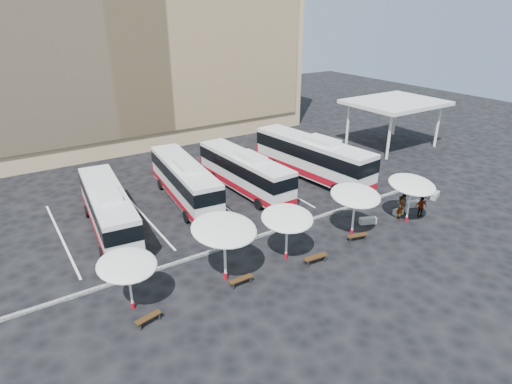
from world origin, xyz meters
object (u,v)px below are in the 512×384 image
wood_bench_2 (315,258)px  conc_bench_3 (435,195)px  bus_0 (108,208)px  bus_1 (185,180)px  sunshade_4 (412,185)px  passenger_0 (401,208)px  sunshade_1 (224,229)px  conc_bench_1 (400,211)px  wood_bench_0 (148,318)px  sunshade_3 (355,196)px  wood_bench_1 (241,280)px  bus_3 (312,157)px  wood_bench_3 (357,236)px  conc_bench_0 (368,221)px  bus_2 (244,171)px  sunshade_0 (127,265)px  passenger_3 (425,193)px  passenger_2 (421,207)px  sunshade_2 (287,218)px  conc_bench_2 (411,204)px  passenger_1 (403,204)px

wood_bench_2 → conc_bench_3: wood_bench_2 is taller
bus_0 → bus_1: 6.96m
sunshade_4 → passenger_0: 2.11m
sunshade_1 → conc_bench_1: sunshade_1 is taller
wood_bench_0 → wood_bench_2: wood_bench_2 is taller
sunshade_3 → wood_bench_1: (-9.63, -0.82, -2.69)m
bus_3 → wood_bench_3: size_ratio=8.56×
wood_bench_2 → conc_bench_0: wood_bench_2 is taller
bus_3 → conc_bench_3: (5.77, -9.27, -1.85)m
wood_bench_3 → conc_bench_1: bearing=11.1°
bus_2 → sunshade_0: size_ratio=2.92×
conc_bench_0 → passenger_3: 6.76m
sunshade_4 → passenger_2: 2.71m
sunshade_0 → sunshade_1: size_ratio=0.84×
sunshade_0 → bus_1: bearing=53.8°
sunshade_1 → sunshade_2: sunshade_1 is taller
bus_0 → conc_bench_0: bus_0 is taller
passenger_0 → passenger_2: passenger_0 is taller
sunshade_3 → wood_bench_3: (-0.30, -0.80, -2.68)m
sunshade_0 → sunshade_4: size_ratio=1.07×
bus_2 → sunshade_4: 13.63m
bus_2 → sunshade_2: 11.34m
bus_1 → bus_3: bearing=-2.2°
bus_1 → bus_0: bearing=-158.0°
bus_0 → bus_2: (11.85, 1.03, 0.03)m
sunshade_2 → sunshade_0: bearing=177.1°
conc_bench_2 → passenger_1: (-1.52, -0.33, 0.55)m
passenger_0 → wood_bench_3: bearing=133.3°
bus_2 → wood_bench_3: size_ratio=7.46×
sunshade_0 → bus_3: bearing=25.1°
wood_bench_0 → conc_bench_3: 25.69m
sunshade_3 → conc_bench_0: (2.21, 0.58, -2.80)m
bus_3 → conc_bench_0: 9.91m
sunshade_4 → passenger_1: (0.89, 1.17, -2.19)m
wood_bench_0 → wood_bench_1: bearing=2.5°
bus_1 → sunshade_4: bearing=-39.7°
conc_bench_2 → passenger_0: bearing=-159.8°
conc_bench_0 → passenger_1: passenger_1 is taller
conc_bench_0 → conc_bench_3: size_ratio=0.98×
bus_0 → wood_bench_0: size_ratio=7.89×
wood_bench_2 → wood_bench_3: size_ratio=1.09×
passenger_1 → bus_1: bearing=9.5°
wood_bench_3 → passenger_1: size_ratio=0.96×
sunshade_0 → passenger_2: size_ratio=2.46×
sunshade_1 → wood_bench_3: (9.78, -0.98, -2.99)m
wood_bench_0 → passenger_2: size_ratio=0.90×
wood_bench_3 → bus_0: bearing=142.5°
conc_bench_1 → sunshade_2: bearing=-178.6°
passenger_0 → sunshade_1: bearing=125.2°
bus_1 → passenger_0: bus_1 is taller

